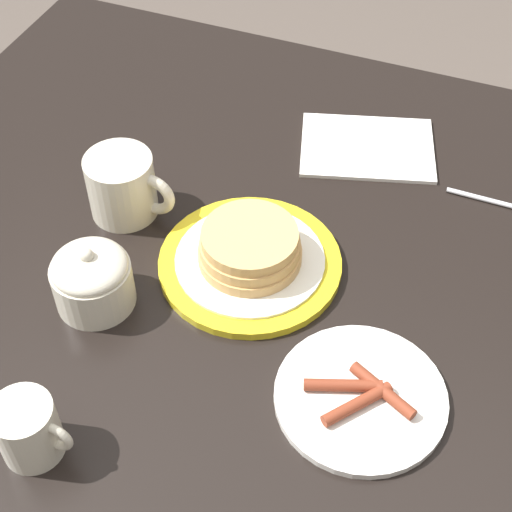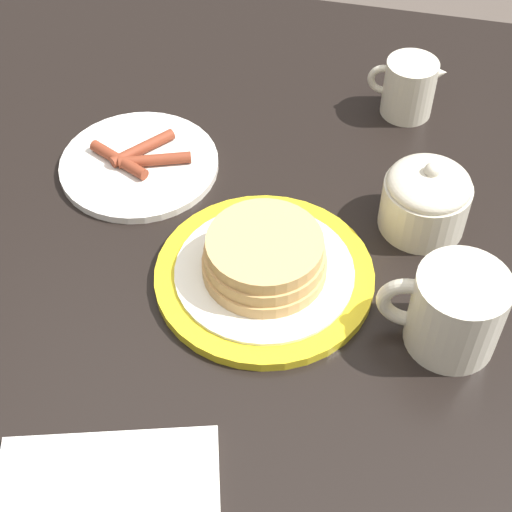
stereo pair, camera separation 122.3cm
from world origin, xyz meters
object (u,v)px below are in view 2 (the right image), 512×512
object	(u,v)px
sugar_bowl	(426,198)
creamer_pitcher	(410,87)
side_plate_bacon	(139,164)
coffee_mug	(453,310)
pancake_plate	(264,266)
napkin	(106,508)

from	to	relation	value
sugar_bowl	creamer_pitcher	bearing A→B (deg)	-79.40
side_plate_bacon	creamer_pitcher	distance (m)	0.36
side_plate_bacon	coffee_mug	size ratio (longest dim) A/B	1.56
pancake_plate	napkin	distance (m)	0.30
sugar_bowl	pancake_plate	bearing A→B (deg)	37.78
side_plate_bacon	sugar_bowl	distance (m)	0.35
side_plate_bacon	creamer_pitcher	bearing A→B (deg)	-149.10
napkin	side_plate_bacon	bearing A→B (deg)	-75.08
pancake_plate	side_plate_bacon	bearing A→B (deg)	-36.64
pancake_plate	sugar_bowl	bearing A→B (deg)	-142.22
pancake_plate	side_plate_bacon	xyz separation A→B (m)	(0.19, -0.14, -0.02)
side_plate_bacon	sugar_bowl	bearing A→B (deg)	176.86
creamer_pitcher	sugar_bowl	distance (m)	0.21
creamer_pitcher	pancake_plate	bearing A→B (deg)	69.91
napkin	coffee_mug	bearing A→B (deg)	-137.56
coffee_mug	sugar_bowl	bearing A→B (deg)	-76.01
coffee_mug	napkin	world-z (taller)	coffee_mug
coffee_mug	napkin	bearing A→B (deg)	42.44
coffee_mug	creamer_pitcher	size ratio (longest dim) A/B	1.23
creamer_pitcher	sugar_bowl	xyz separation A→B (m)	(-0.04, 0.20, 0.00)
side_plate_bacon	coffee_mug	xyz separation A→B (m)	(-0.39, 0.18, 0.04)
sugar_bowl	napkin	distance (m)	0.47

